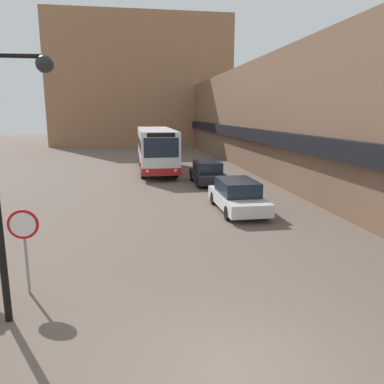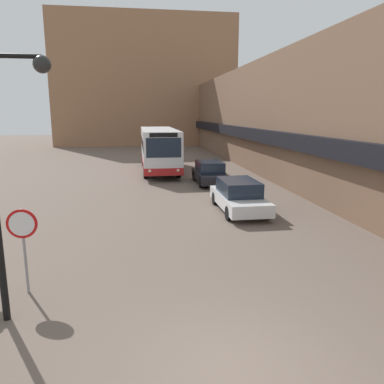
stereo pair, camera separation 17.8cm
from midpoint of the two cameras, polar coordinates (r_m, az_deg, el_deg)
The scene contains 8 objects.
ground_plane at distance 7.63m, azimuth 6.54°, elevation -25.43°, with size 160.00×160.00×0.00m, color #66564C.
building_row_right at distance 32.03m, azimuth 13.13°, elevation 10.98°, with size 5.50×60.00×8.56m.
building_backdrop_far at distance 58.16m, azimuth -7.03°, elevation 16.27°, with size 26.00×8.00×18.25m.
city_bus at distance 30.53m, azimuth -4.90°, elevation 6.66°, with size 2.69×11.10×3.39m.
parked_car_front at distance 18.04m, azimuth 7.41°, elevation -0.56°, with size 1.92×4.76×1.50m.
parked_car_middle at distance 24.92m, azimuth 2.94°, elevation 2.96°, with size 1.87×4.25×1.49m.
stop_sign at distance 10.44m, azimuth -23.94°, elevation -5.72°, with size 0.76×0.08×2.26m.
street_lamp at distance 8.76m, azimuth -26.13°, elevation 4.59°, with size 1.46×0.36×5.89m.
Camera 2 is at (-1.57, -5.85, 4.62)m, focal length 35.00 mm.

